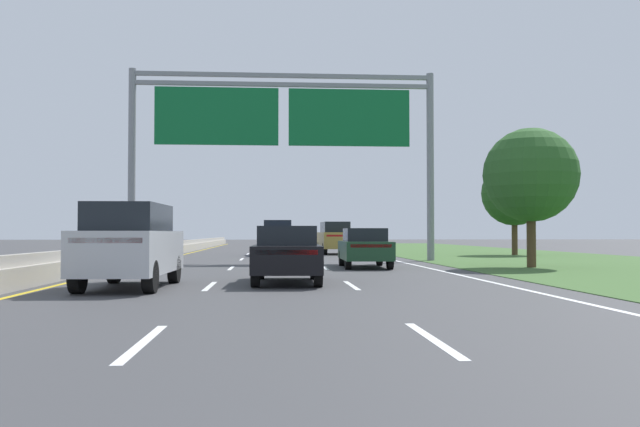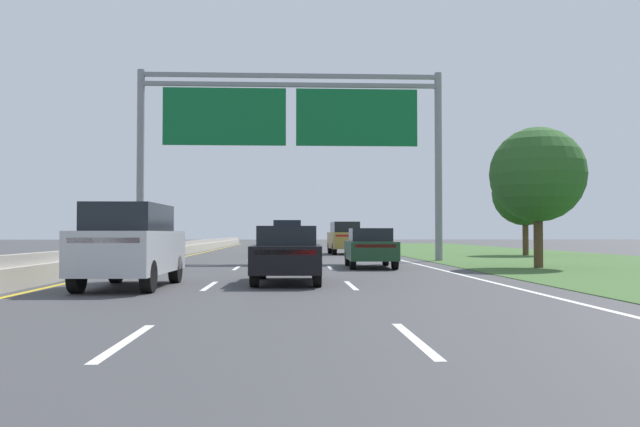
{
  "view_description": "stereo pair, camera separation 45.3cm",
  "coord_description": "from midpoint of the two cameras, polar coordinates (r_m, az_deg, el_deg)",
  "views": [
    {
      "loc": [
        -0.23,
        1.86,
        1.38
      ],
      "look_at": [
        1.06,
        20.01,
        1.91
      ],
      "focal_mm": 37.76,
      "sensor_mm": 36.0,
      "label": 1
    },
    {
      "loc": [
        0.23,
        1.83,
        1.38
      ],
      "look_at": [
        1.06,
        20.01,
        1.91
      ],
      "focal_mm": 37.76,
      "sensor_mm": 36.0,
      "label": 2
    }
  ],
  "objects": [
    {
      "name": "lane_striping",
      "position": [
        32.73,
        -2.62,
        -4.08
      ],
      "size": [
        11.96,
        106.0,
        0.01
      ],
      "color": "white",
      "rests_on": "ground"
    },
    {
      "name": "overhead_sign_gantry",
      "position": [
        33.42,
        -2.08,
        7.46
      ],
      "size": [
        15.06,
        0.42,
        9.4
      ],
      "color": "gray",
      "rests_on": "ground"
    },
    {
      "name": "pickup_truck_blue",
      "position": [
        42.29,
        -2.49,
        -2.08
      ],
      "size": [
        2.08,
        5.43,
        2.2
      ],
      "rotation": [
        0.0,
        0.0,
        1.56
      ],
      "color": "navy",
      "rests_on": "ground"
    },
    {
      "name": "roadside_tree_mid",
      "position": [
        28.04,
        18.41,
        3.13
      ],
      "size": [
        3.76,
        3.76,
        5.58
      ],
      "color": "#4C3823",
      "rests_on": "ground"
    },
    {
      "name": "roadside_tree_far",
      "position": [
        43.51,
        17.28,
        1.66
      ],
      "size": [
        4.04,
        4.04,
        5.88
      ],
      "color": "#4C3823",
      "rests_on": "ground"
    },
    {
      "name": "car_darkgreen_right_lane_sedan",
      "position": [
        27.03,
        4.75,
        -2.86
      ],
      "size": [
        1.93,
        4.44,
        1.57
      ],
      "rotation": [
        0.0,
        0.0,
        1.55
      ],
      "color": "#193D23",
      "rests_on": "ground"
    },
    {
      "name": "car_gold_right_lane_suv",
      "position": [
        44.17,
        2.39,
        -2.03
      ],
      "size": [
        2.04,
        4.75,
        2.11
      ],
      "rotation": [
        0.0,
        0.0,
        1.6
      ],
      "color": "#A38438",
      "rests_on": "ground"
    },
    {
      "name": "grass_verge_right",
      "position": [
        36.0,
        20.24,
        -3.75
      ],
      "size": [
        14.0,
        110.0,
        0.02
      ],
      "primitive_type": "cube",
      "color": "#3D602D",
      "rests_on": "ground"
    },
    {
      "name": "ground_plane",
      "position": [
        33.19,
        -2.62,
        -4.05
      ],
      "size": [
        220.0,
        220.0,
        0.0
      ],
      "primitive_type": "plane",
      "color": "#3D3D3F"
    },
    {
      "name": "median_barrier_concrete",
      "position": [
        33.82,
        -13.89,
        -3.36
      ],
      "size": [
        0.6,
        110.0,
        0.85
      ],
      "color": "#A8A399",
      "rests_on": "ground"
    },
    {
      "name": "car_black_centre_lane_sedan",
      "position": [
        18.69,
        -2.07,
        -3.39
      ],
      "size": [
        1.93,
        4.45,
        1.57
      ],
      "rotation": [
        0.0,
        0.0,
        1.55
      ],
      "color": "black",
      "rests_on": "ground"
    },
    {
      "name": "car_silver_left_lane_suv",
      "position": [
        17.65,
        -15.05,
        -2.53
      ],
      "size": [
        2.02,
        4.75,
        2.11
      ],
      "rotation": [
        0.0,
        0.0,
        1.55
      ],
      "color": "#B2B5BA",
      "rests_on": "ground"
    }
  ]
}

